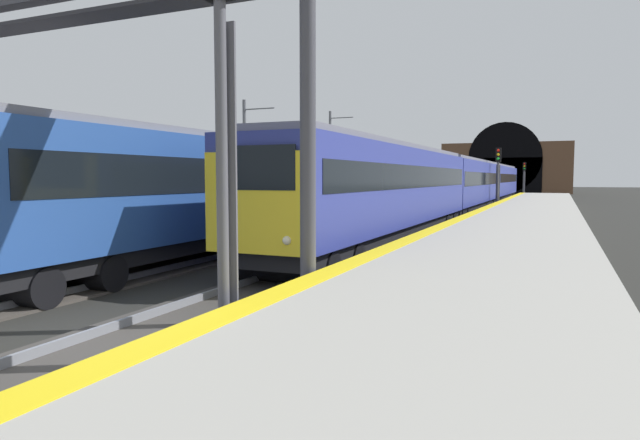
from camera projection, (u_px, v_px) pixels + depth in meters
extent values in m
plane|color=black|center=(108.00, 354.00, 8.24)|extent=(320.00, 320.00, 0.00)
cube|color=#9E9B93|center=(416.00, 363.00, 6.34)|extent=(112.00, 4.78, 1.02)
cube|color=yellow|center=(255.00, 303.00, 7.15)|extent=(112.00, 0.50, 0.01)
cube|color=#383533|center=(108.00, 352.00, 8.24)|extent=(160.00, 2.68, 0.06)
cube|color=gray|center=(73.00, 340.00, 8.51)|extent=(160.00, 0.07, 0.15)
cube|color=gray|center=(146.00, 351.00, 7.94)|extent=(160.00, 0.07, 0.15)
cube|color=navy|center=(384.00, 186.00, 20.88)|extent=(18.95, 2.87, 2.75)
cube|color=black|center=(384.00, 177.00, 20.86)|extent=(18.19, 2.90, 0.79)
cube|color=slate|center=(384.00, 147.00, 20.77)|extent=(18.38, 2.45, 0.20)
cube|color=black|center=(384.00, 227.00, 21.00)|extent=(18.57, 2.54, 0.49)
cylinder|color=black|center=(287.00, 266.00, 13.66)|extent=(0.89, 2.58, 0.88)
cylinder|color=black|center=(317.00, 257.00, 15.31)|extent=(0.89, 2.58, 0.88)
cylinder|color=black|center=(422.00, 223.00, 26.75)|extent=(0.89, 2.58, 0.88)
cylinder|color=black|center=(430.00, 220.00, 28.39)|extent=(0.89, 2.58, 0.88)
cube|color=yellow|center=(257.00, 203.00, 12.23)|extent=(0.13, 2.69, 2.29)
cube|color=black|center=(256.00, 168.00, 12.12)|extent=(0.05, 1.96, 0.99)
sphere|color=#F2EACC|center=(287.00, 240.00, 11.92)|extent=(0.20, 0.20, 0.20)
sphere|color=#F2EACC|center=(227.00, 237.00, 12.54)|extent=(0.20, 0.20, 0.20)
cube|color=navy|center=(465.00, 182.00, 38.78)|extent=(18.95, 2.87, 2.75)
cube|color=black|center=(465.00, 179.00, 38.76)|extent=(18.19, 2.90, 0.83)
cube|color=slate|center=(466.00, 161.00, 38.67)|extent=(18.38, 2.45, 0.20)
cube|color=black|center=(465.00, 204.00, 38.90)|extent=(18.57, 2.54, 0.49)
cylinder|color=black|center=(441.00, 216.00, 31.28)|extent=(0.89, 2.58, 0.88)
cylinder|color=black|center=(447.00, 214.00, 32.92)|extent=(0.89, 2.58, 0.88)
cylinder|color=black|center=(478.00, 204.00, 44.94)|extent=(0.89, 2.58, 0.88)
cylinder|color=black|center=(481.00, 203.00, 46.58)|extent=(0.89, 2.58, 0.88)
cube|color=navy|center=(495.00, 181.00, 56.68)|extent=(18.95, 2.87, 2.75)
cube|color=black|center=(495.00, 178.00, 56.66)|extent=(18.19, 2.90, 0.79)
cube|color=slate|center=(495.00, 166.00, 56.57)|extent=(18.38, 2.45, 0.20)
cube|color=black|center=(495.00, 196.00, 56.80)|extent=(18.57, 2.54, 0.49)
cylinder|color=black|center=(484.00, 202.00, 49.33)|extent=(0.89, 2.58, 0.88)
cylinder|color=black|center=(487.00, 201.00, 50.97)|extent=(0.89, 2.58, 0.88)
cylinder|color=black|center=(501.00, 197.00, 62.69)|extent=(0.89, 2.58, 0.88)
cylinder|color=black|center=(503.00, 196.00, 64.33)|extent=(0.89, 2.58, 0.88)
cube|color=#264C99|center=(217.00, 186.00, 18.59)|extent=(18.25, 2.91, 2.90)
cube|color=black|center=(217.00, 176.00, 18.56)|extent=(17.52, 2.94, 0.95)
cube|color=slate|center=(216.00, 140.00, 18.47)|extent=(17.70, 2.48, 0.20)
cube|color=black|center=(218.00, 234.00, 18.71)|extent=(17.88, 2.57, 0.48)
cylinder|color=black|center=(4.00, 284.00, 11.51)|extent=(0.86, 2.64, 0.85)
cylinder|color=black|center=(73.00, 270.00, 13.15)|extent=(0.86, 2.64, 0.85)
cylinder|color=black|center=(296.00, 228.00, 24.32)|extent=(0.86, 2.64, 0.85)
cylinder|color=black|center=(313.00, 224.00, 25.97)|extent=(0.86, 2.64, 0.85)
cube|color=#264C99|center=(382.00, 182.00, 35.78)|extent=(18.25, 2.91, 2.90)
cube|color=black|center=(382.00, 175.00, 35.74)|extent=(17.52, 2.94, 1.03)
cube|color=slate|center=(382.00, 158.00, 35.66)|extent=(17.70, 2.48, 0.20)
cube|color=black|center=(382.00, 207.00, 35.90)|extent=(17.88, 2.57, 0.48)
cylinder|color=black|center=(338.00, 220.00, 28.78)|extent=(0.86, 2.64, 0.85)
cylinder|color=black|center=(350.00, 217.00, 30.43)|extent=(0.86, 2.64, 0.85)
cylinder|color=black|center=(405.00, 207.00, 41.43)|extent=(0.86, 2.64, 0.85)
cylinder|color=black|center=(411.00, 206.00, 43.08)|extent=(0.86, 2.64, 0.85)
cube|color=black|center=(382.00, 149.00, 35.62)|extent=(1.30, 1.72, 0.90)
cylinder|color=#4C4C54|center=(222.00, 189.00, 7.43)|extent=(0.16, 0.16, 4.97)
cube|color=#4C4C54|center=(228.00, 189.00, 7.55)|extent=(0.04, 0.28, 4.48)
cylinder|color=#4C4C54|center=(498.00, 188.00, 40.36)|extent=(0.16, 0.16, 3.75)
cube|color=black|center=(498.00, 155.00, 40.18)|extent=(0.20, 0.38, 1.05)
cube|color=#4C4C54|center=(498.00, 188.00, 40.49)|extent=(0.04, 0.28, 3.38)
sphere|color=red|center=(498.00, 150.00, 40.03)|extent=(0.20, 0.20, 0.20)
sphere|color=yellow|center=(498.00, 155.00, 40.06)|extent=(0.20, 0.20, 0.20)
sphere|color=green|center=(498.00, 159.00, 40.08)|extent=(0.20, 0.20, 0.20)
cylinder|color=#4C4C54|center=(524.00, 184.00, 69.89)|extent=(0.16, 0.16, 3.50)
cube|color=black|center=(524.00, 166.00, 69.71)|extent=(0.20, 0.38, 1.05)
cube|color=#4C4C54|center=(524.00, 184.00, 70.02)|extent=(0.04, 0.28, 3.15)
sphere|color=red|center=(524.00, 164.00, 69.57)|extent=(0.20, 0.20, 0.20)
sphere|color=yellow|center=(524.00, 166.00, 69.59)|extent=(0.20, 0.20, 0.20)
sphere|color=green|center=(524.00, 169.00, 69.62)|extent=(0.20, 0.20, 0.20)
cylinder|color=#3F3F47|center=(308.00, 145.00, 9.57)|extent=(0.28, 0.28, 6.41)
cube|color=#2D2D33|center=(113.00, 13.00, 11.09)|extent=(0.70, 7.80, 0.08)
cube|color=brown|center=(505.00, 168.00, 90.89)|extent=(2.31, 20.62, 8.36)
cube|color=black|center=(504.00, 176.00, 89.88)|extent=(0.12, 11.55, 5.85)
cylinder|color=black|center=(505.00, 158.00, 89.66)|extent=(0.12, 11.55, 11.55)
cylinder|color=#595B60|center=(245.00, 160.00, 34.33)|extent=(0.22, 0.22, 7.44)
cylinder|color=#595B60|center=(259.00, 109.00, 33.67)|extent=(0.08, 2.11, 0.08)
cylinder|color=#595B60|center=(330.00, 160.00, 47.04)|extent=(0.22, 0.22, 8.26)
cylinder|color=#595B60|center=(341.00, 118.00, 46.35)|extent=(0.08, 2.07, 0.08)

